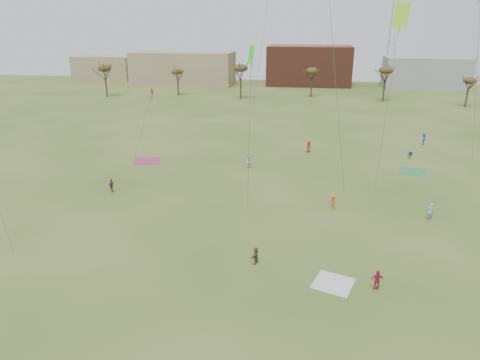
# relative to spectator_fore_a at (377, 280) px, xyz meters

# --- Properties ---
(ground) EXTENTS (260.00, 260.00, 0.00)m
(ground) POSITION_rel_spectator_fore_a_xyz_m (-11.40, -4.98, -0.80)
(ground) COLOR #3A591C
(ground) RESTS_ON ground
(spectator_fore_a) EXTENTS (0.97, 0.46, 1.61)m
(spectator_fore_a) POSITION_rel_spectator_fore_a_xyz_m (0.00, 0.00, 0.00)
(spectator_fore_a) COLOR #B31E44
(spectator_fore_a) RESTS_ON ground
(spectator_fore_c) EXTENTS (0.71, 1.39, 1.43)m
(spectator_fore_c) POSITION_rel_spectator_fore_a_xyz_m (-9.34, 2.29, -0.09)
(spectator_fore_c) COLOR brown
(spectator_fore_c) RESTS_ON ground
(flyer_mid_b) EXTENTS (1.13, 1.33, 1.78)m
(flyer_mid_b) POSITION_rel_spectator_fore_a_xyz_m (-2.67, 14.47, 0.09)
(flyer_mid_b) COLOR orange
(flyer_mid_b) RESTS_ON ground
(flyer_mid_c) EXTENTS (0.73, 0.55, 1.80)m
(flyer_mid_c) POSITION_rel_spectator_fore_a_xyz_m (6.86, 13.39, 0.09)
(flyer_mid_c) COLOR #80A8D5
(flyer_mid_c) RESTS_ON ground
(spectator_mid_d) EXTENTS (0.58, 1.00, 1.60)m
(spectator_mid_d) POSITION_rel_spectator_fore_a_xyz_m (-27.99, 15.56, -0.01)
(spectator_mid_d) COLOR #8C3A68
(spectator_mid_d) RESTS_ON ground
(spectator_mid_e) EXTENTS (1.11, 1.06, 1.80)m
(spectator_mid_e) POSITION_rel_spectator_fore_a_xyz_m (-13.31, 26.84, 0.10)
(spectator_mid_e) COLOR silver
(spectator_mid_e) RESTS_ON ground
(flyer_far_b) EXTENTS (0.99, 1.02, 1.76)m
(flyer_far_b) POSITION_rel_spectator_fore_a_xyz_m (-5.42, 36.02, 0.08)
(flyer_far_b) COLOR #A0381B
(flyer_far_b) RESTS_ON ground
(flyer_far_c) EXTENTS (1.11, 1.36, 1.84)m
(flyer_far_c) POSITION_rel_spectator_fore_a_xyz_m (12.95, 43.30, 0.11)
(flyer_far_c) COLOR navy
(flyer_far_c) RESTS_ON ground
(blanket_cream) EXTENTS (3.55, 3.55, 0.03)m
(blanket_cream) POSITION_rel_spectator_fore_a_xyz_m (-3.13, 0.28, -0.80)
(blanket_cream) COLOR white
(blanket_cream) RESTS_ON ground
(blanket_plum) EXTENTS (4.47, 4.47, 0.03)m
(blanket_plum) POSITION_rel_spectator_fore_a_xyz_m (-28.27, 27.72, -0.80)
(blanket_plum) COLOR #AB345C
(blanket_plum) RESTS_ON ground
(blanket_olive) EXTENTS (3.94, 3.94, 0.03)m
(blanket_olive) POSITION_rel_spectator_fore_a_xyz_m (8.48, 28.91, -0.80)
(blanket_olive) COLOR #328A4D
(blanket_olive) RESTS_ON ground
(camp_chair_right) EXTENTS (0.73, 0.74, 0.87)m
(camp_chair_right) POSITION_rel_spectator_fore_a_xyz_m (9.29, 35.31, -0.55)
(camp_chair_right) COLOR #121F33
(camp_chair_right) RESTS_ON ground
(kites_aloft) EXTENTS (72.26, 61.15, 27.83)m
(kites_aloft) POSITION_rel_spectator_fore_a_xyz_m (-9.31, 35.43, 20.85)
(kites_aloft) COLOR orange
(kites_aloft) RESTS_ON ground
(tree_line) EXTENTS (117.44, 49.32, 8.91)m
(tree_line) POSITION_rel_spectator_fore_a_xyz_m (-14.25, 74.14, 6.28)
(tree_line) COLOR #3A2B1E
(tree_line) RESTS_ON ground
(building_tan) EXTENTS (32.00, 14.00, 10.00)m
(building_tan) POSITION_rel_spectator_fore_a_xyz_m (-46.40, 110.02, 4.20)
(building_tan) COLOR #937F60
(building_tan) RESTS_ON ground
(building_brick) EXTENTS (26.00, 16.00, 12.00)m
(building_brick) POSITION_rel_spectator_fore_a_xyz_m (-6.40, 115.02, 5.20)
(building_brick) COLOR brown
(building_brick) RESTS_ON ground
(building_grey) EXTENTS (24.00, 12.00, 9.00)m
(building_grey) POSITION_rel_spectator_fore_a_xyz_m (28.60, 113.02, 3.70)
(building_grey) COLOR gray
(building_grey) RESTS_ON ground
(building_tan_west) EXTENTS (20.00, 12.00, 8.00)m
(building_tan_west) POSITION_rel_spectator_fore_a_xyz_m (-76.40, 117.02, 3.20)
(building_tan_west) COLOR #937F60
(building_tan_west) RESTS_ON ground
(radio_tower) EXTENTS (1.51, 1.72, 41.00)m
(radio_tower) POSITION_rel_spectator_fore_a_xyz_m (18.60, 120.02, 18.40)
(radio_tower) COLOR #9EA3A8
(radio_tower) RESTS_ON ground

